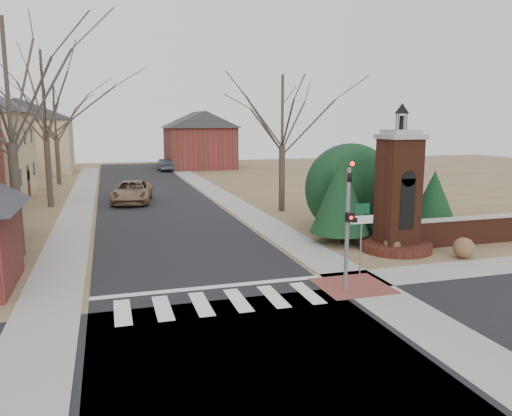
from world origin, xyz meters
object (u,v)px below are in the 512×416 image
object	(u,v)px
sign_post	(361,225)
brick_gate_monument	(398,203)
distant_car	(165,165)
traffic_signal_pole	(348,217)
pickup_truck	(132,192)

from	to	relation	value
sign_post	brick_gate_monument	bearing A→B (deg)	41.42
brick_gate_monument	distant_car	distance (m)	40.81
traffic_signal_pole	pickup_truck	size ratio (longest dim) A/B	0.80
brick_gate_monument	traffic_signal_pole	bearing A→B (deg)	-136.76
pickup_truck	brick_gate_monument	bearing A→B (deg)	-49.73
sign_post	brick_gate_monument	world-z (taller)	brick_gate_monument
pickup_truck	sign_post	bearing A→B (deg)	-61.79
traffic_signal_pole	brick_gate_monument	size ratio (longest dim) A/B	0.69
brick_gate_monument	distant_car	world-z (taller)	brick_gate_monument
sign_post	traffic_signal_pole	bearing A→B (deg)	-132.43
brick_gate_monument	pickup_truck	world-z (taller)	brick_gate_monument
traffic_signal_pole	pickup_truck	bearing A→B (deg)	105.27
traffic_signal_pole	distant_car	bearing A→B (deg)	91.15
traffic_signal_pole	sign_post	bearing A→B (deg)	47.57
traffic_signal_pole	brick_gate_monument	xyz separation A→B (m)	(4.70, 4.42, -0.42)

